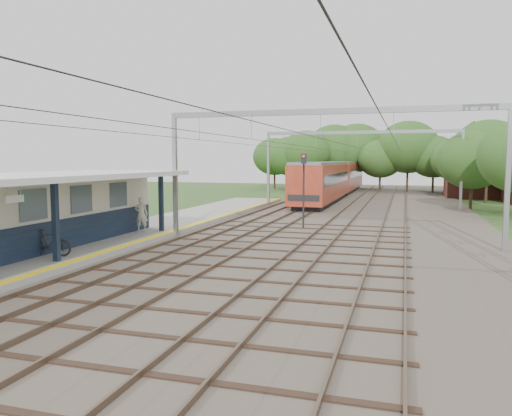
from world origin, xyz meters
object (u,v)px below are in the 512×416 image
(person, at_px, (141,214))
(bicycle, at_px, (49,243))
(train, at_px, (336,178))
(signal_post, at_px, (304,181))

(person, distance_m, bicycle, 7.47)
(train, bearing_deg, bicycle, -98.57)
(person, distance_m, train, 35.24)
(bicycle, relative_size, signal_post, 0.40)
(person, bearing_deg, bicycle, 74.40)
(person, xyz_separation_m, bicycle, (-0.11, -7.46, -0.43))
(signal_post, bearing_deg, bicycle, -146.62)
(person, height_order, signal_post, signal_post)
(person, relative_size, train, 0.05)
(train, bearing_deg, signal_post, -86.33)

